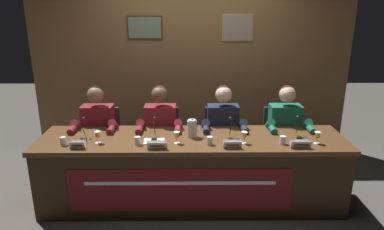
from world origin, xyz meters
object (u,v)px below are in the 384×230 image
at_px(water_cup_center_left, 138,141).
at_px(microphone_far_right, 299,131).
at_px(document_stack_center_left, 154,141).
at_px(chair_far_right, 280,145).
at_px(nameplate_far_left, 77,145).
at_px(panelist_center_right, 223,130).
at_px(juice_glass_far_left, 98,135).
at_px(chair_center_left, 162,146).
at_px(chair_far_left, 103,146).
at_px(panelist_far_left, 97,130).
at_px(water_cup_center_right, 210,141).
at_px(nameplate_center_right, 232,144).
at_px(water_pitcher_central, 192,128).
at_px(conference_table, 192,163).
at_px(panelist_center_left, 160,130).
at_px(juice_glass_center_left, 177,135).
at_px(microphone_center_right, 231,132).
at_px(microphone_far_left, 82,133).
at_px(juice_glass_center_right, 244,135).
at_px(nameplate_center_left, 157,145).
at_px(chair_center_right, 221,145).
at_px(panelist_far_right, 286,130).
at_px(water_cup_far_right, 283,141).
at_px(microphone_center_left, 154,132).
at_px(water_cup_far_left, 63,142).

distance_m(water_cup_center_left, microphone_far_right, 1.68).
bearing_deg(document_stack_center_left, chair_far_right, 24.87).
distance_m(nameplate_far_left, panelist_center_right, 1.62).
bearing_deg(juice_glass_far_left, chair_center_left, 50.56).
bearing_deg(chair_far_left, juice_glass_far_left, -78.60).
height_order(panelist_far_left, water_cup_center_right, panelist_far_left).
distance_m(nameplate_center_right, water_pitcher_central, 0.49).
bearing_deg(conference_table, chair_center_left, 117.88).
relative_size(chair_far_left, water_pitcher_central, 4.22).
bearing_deg(panelist_center_left, juice_glass_far_left, -138.75).
relative_size(microphone_far_right, document_stack_center_left, 0.97).
distance_m(juice_glass_center_left, nameplate_center_right, 0.56).
distance_m(microphone_center_right, document_stack_center_left, 0.79).
bearing_deg(panelist_center_right, microphone_far_left, -164.46).
height_order(juice_glass_center_right, microphone_center_right, microphone_center_right).
relative_size(nameplate_center_left, chair_center_right, 0.22).
distance_m(juice_glass_center_right, water_cup_center_right, 0.35).
relative_size(conference_table, panelist_center_right, 2.65).
xyz_separation_m(microphone_far_left, juice_glass_center_right, (1.65, -0.12, 0.01)).
xyz_separation_m(panelist_far_right, water_cup_far_right, (-0.19, -0.56, 0.09)).
relative_size(nameplate_far_left, microphone_center_right, 0.71).
xyz_separation_m(panelist_center_left, microphone_far_right, (1.49, -0.38, 0.13)).
bearing_deg(juice_glass_center_left, microphone_center_left, 153.76).
distance_m(chair_center_left, water_cup_center_right, 1.01).
distance_m(chair_center_left, panelist_far_right, 1.50).
relative_size(microphone_far_left, water_pitcher_central, 1.03).
xyz_separation_m(chair_far_right, document_stack_center_left, (-1.48, -0.69, 0.33)).
distance_m(juice_glass_center_right, water_pitcher_central, 0.55).
xyz_separation_m(microphone_far_left, chair_far_right, (2.23, 0.61, -0.40)).
relative_size(nameplate_far_left, water_pitcher_central, 0.73).
height_order(juice_glass_far_left, water_cup_center_left, juice_glass_far_left).
relative_size(panelist_center_left, document_stack_center_left, 5.45).
bearing_deg(juice_glass_center_right, panelist_far_right, 43.08).
bearing_deg(microphone_center_left, microphone_far_right, 1.26).
height_order(water_cup_far_right, document_stack_center_left, water_cup_far_right).
xyz_separation_m(nameplate_center_left, document_stack_center_left, (-0.05, 0.18, -0.03)).
bearing_deg(microphone_center_left, water_cup_far_right, -6.39).
distance_m(nameplate_center_left, panelist_center_right, 0.98).
relative_size(water_cup_far_left, microphone_far_right, 0.39).
bearing_deg(microphone_far_right, nameplate_center_left, -168.59).
relative_size(microphone_center_right, water_cup_far_right, 2.54).
height_order(water_cup_far_left, juice_glass_center_right, juice_glass_center_right).
relative_size(juice_glass_far_left, water_cup_far_left, 1.46).
relative_size(panelist_far_left, juice_glass_center_left, 9.79).
bearing_deg(juice_glass_center_left, microphone_far_left, 173.51).
bearing_deg(document_stack_center_left, chair_center_left, 88.25).
relative_size(water_cup_far_left, water_cup_center_right, 1.00).
distance_m(conference_table, chair_far_left, 1.29).
distance_m(microphone_far_left, nameplate_center_right, 1.54).
xyz_separation_m(water_cup_far_left, microphone_center_left, (0.89, 0.16, 0.04)).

